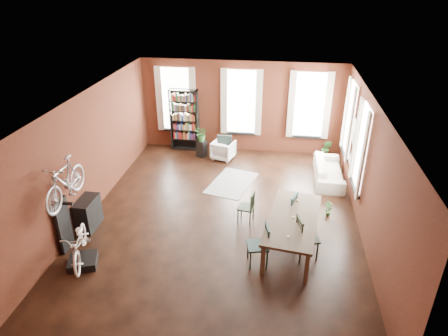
% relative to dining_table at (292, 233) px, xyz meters
% --- Properties ---
extents(room, '(9.00, 9.04, 3.22)m').
position_rel_dining_table_xyz_m(room, '(-1.54, 1.61, 1.73)').
color(room, black).
rests_on(room, ground).
extents(dining_table, '(1.42, 2.53, 0.82)m').
position_rel_dining_table_xyz_m(dining_table, '(0.00, 0.00, 0.00)').
color(dining_table, '#4B3C2D').
rests_on(dining_table, ground).
extents(dining_chair_a, '(0.54, 0.54, 0.98)m').
position_rel_dining_table_xyz_m(dining_chair_a, '(-0.75, -0.70, 0.08)').
color(dining_chair_a, '#1B3C38').
rests_on(dining_chair_a, ground).
extents(dining_chair_b, '(0.46, 0.46, 0.86)m').
position_rel_dining_table_xyz_m(dining_chair_b, '(-1.16, 0.92, 0.02)').
color(dining_chair_b, black).
rests_on(dining_chair_b, ground).
extents(dining_chair_c, '(0.59, 0.59, 1.04)m').
position_rel_dining_table_xyz_m(dining_chair_c, '(0.33, -0.29, 0.11)').
color(dining_chair_c, '#21301C').
rests_on(dining_chair_c, ground).
extents(dining_chair_d, '(0.60, 0.60, 1.00)m').
position_rel_dining_table_xyz_m(dining_chair_d, '(0.21, 0.64, 0.09)').
color(dining_chair_d, '#1A3A3A').
rests_on(dining_chair_d, ground).
extents(bookshelf, '(1.00, 0.32, 2.20)m').
position_rel_dining_table_xyz_m(bookshelf, '(-3.79, 5.30, 0.69)').
color(bookshelf, black).
rests_on(bookshelf, ground).
extents(white_armchair, '(0.84, 0.81, 0.71)m').
position_rel_dining_table_xyz_m(white_armchair, '(-2.30, 4.64, -0.05)').
color(white_armchair, silver).
rests_on(white_armchair, ground).
extents(cream_sofa, '(0.61, 2.08, 0.81)m').
position_rel_dining_table_xyz_m(cream_sofa, '(1.16, 3.60, -0.00)').
color(cream_sofa, beige).
rests_on(cream_sofa, ground).
extents(striped_rug, '(1.56, 2.05, 0.01)m').
position_rel_dining_table_xyz_m(striped_rug, '(-1.78, 2.91, -0.40)').
color(striped_rug, black).
rests_on(striped_rug, ground).
extents(bike_trainer, '(0.75, 0.75, 0.17)m').
position_rel_dining_table_xyz_m(bike_trainer, '(-4.57, -1.30, -0.32)').
color(bike_trainer, black).
rests_on(bike_trainer, ground).
extents(bike_wall_rack, '(0.16, 0.60, 1.30)m').
position_rel_dining_table_xyz_m(bike_wall_rack, '(-5.19, -0.80, 0.24)').
color(bike_wall_rack, black).
rests_on(bike_wall_rack, ground).
extents(console_table, '(0.40, 0.80, 0.80)m').
position_rel_dining_table_xyz_m(console_table, '(-5.07, 0.10, -0.01)').
color(console_table, black).
rests_on(console_table, ground).
extents(plant_stand, '(0.37, 0.37, 0.58)m').
position_rel_dining_table_xyz_m(plant_stand, '(-3.08, 4.72, -0.12)').
color(plant_stand, black).
rests_on(plant_stand, ground).
extents(plant_by_sofa, '(0.58, 0.72, 0.28)m').
position_rel_dining_table_xyz_m(plant_by_sofa, '(1.22, 5.30, -0.27)').
color(plant_by_sofa, '#2A5E25').
rests_on(plant_by_sofa, ground).
extents(plant_small, '(0.31, 0.46, 0.15)m').
position_rel_dining_table_xyz_m(plant_small, '(0.97, 1.48, -0.33)').
color(plant_small, '#2C5622').
rests_on(plant_small, ground).
extents(bicycle_floor, '(0.81, 0.98, 1.59)m').
position_rel_dining_table_xyz_m(bicycle_floor, '(-4.56, -1.31, 0.56)').
color(bicycle_floor, silver).
rests_on(bicycle_floor, bike_trainer).
extents(bicycle_hung, '(0.47, 1.00, 1.66)m').
position_rel_dining_table_xyz_m(bicycle_hung, '(-4.94, -0.80, 1.72)').
color(bicycle_hung, '#A5A8AD').
rests_on(bicycle_hung, bike_wall_rack).
extents(plant_on_stand, '(0.65, 0.68, 0.41)m').
position_rel_dining_table_xyz_m(plant_on_stand, '(-3.07, 4.71, 0.38)').
color(plant_on_stand, '#2A5B24').
rests_on(plant_on_stand, plant_stand).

